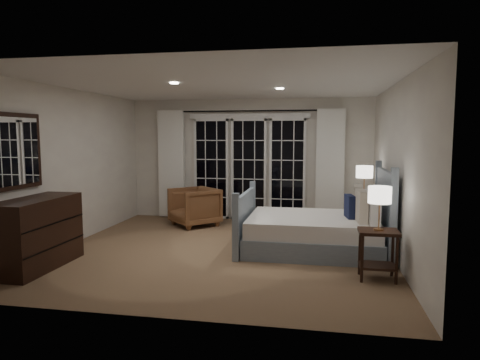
% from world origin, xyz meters
% --- Properties ---
extents(floor, '(5.00, 5.00, 0.00)m').
position_xyz_m(floor, '(0.00, 0.00, 0.00)').
color(floor, '#836446').
rests_on(floor, ground).
extents(ceiling, '(5.00, 5.00, 0.00)m').
position_xyz_m(ceiling, '(0.00, 0.00, 2.50)').
color(ceiling, silver).
rests_on(ceiling, wall_back).
extents(wall_left, '(0.02, 5.00, 2.50)m').
position_xyz_m(wall_left, '(-2.50, 0.00, 1.25)').
color(wall_left, beige).
rests_on(wall_left, floor).
extents(wall_right, '(0.02, 5.00, 2.50)m').
position_xyz_m(wall_right, '(2.50, 0.00, 1.25)').
color(wall_right, beige).
rests_on(wall_right, floor).
extents(wall_back, '(5.00, 0.02, 2.50)m').
position_xyz_m(wall_back, '(0.00, 2.50, 1.25)').
color(wall_back, beige).
rests_on(wall_back, floor).
extents(wall_front, '(5.00, 0.02, 2.50)m').
position_xyz_m(wall_front, '(0.00, -2.50, 1.25)').
color(wall_front, beige).
rests_on(wall_front, floor).
extents(french_doors, '(2.50, 0.04, 2.20)m').
position_xyz_m(french_doors, '(0.00, 2.46, 1.09)').
color(french_doors, black).
rests_on(french_doors, wall_back).
extents(curtain_rod, '(3.50, 0.03, 0.03)m').
position_xyz_m(curtain_rod, '(0.00, 2.40, 2.25)').
color(curtain_rod, black).
rests_on(curtain_rod, wall_back).
extents(curtain_left, '(0.55, 0.10, 2.25)m').
position_xyz_m(curtain_left, '(-1.65, 2.38, 1.15)').
color(curtain_left, white).
rests_on(curtain_left, curtain_rod).
extents(curtain_right, '(0.55, 0.10, 2.25)m').
position_xyz_m(curtain_right, '(1.65, 2.38, 1.15)').
color(curtain_right, white).
rests_on(curtain_right, curtain_rod).
extents(downlight_a, '(0.12, 0.12, 0.01)m').
position_xyz_m(downlight_a, '(0.80, 0.60, 2.49)').
color(downlight_a, white).
rests_on(downlight_a, ceiling).
extents(downlight_b, '(0.12, 0.12, 0.01)m').
position_xyz_m(downlight_b, '(-0.60, -0.40, 2.49)').
color(downlight_b, white).
rests_on(downlight_b, ceiling).
extents(bed, '(2.15, 1.54, 1.25)m').
position_xyz_m(bed, '(1.42, 0.25, 0.32)').
color(bed, gray).
rests_on(bed, floor).
extents(nightstand_left, '(0.47, 0.38, 0.61)m').
position_xyz_m(nightstand_left, '(2.16, -0.96, 0.40)').
color(nightstand_left, black).
rests_on(nightstand_left, floor).
extents(nightstand_right, '(0.51, 0.41, 0.66)m').
position_xyz_m(nightstand_right, '(2.22, 1.50, 0.44)').
color(nightstand_right, black).
rests_on(nightstand_right, floor).
extents(lamp_left, '(0.28, 0.28, 0.53)m').
position_xyz_m(lamp_left, '(2.16, -0.96, 1.04)').
color(lamp_left, '#B37947').
rests_on(lamp_left, nightstand_left).
extents(lamp_right, '(0.29, 0.29, 0.56)m').
position_xyz_m(lamp_right, '(2.22, 1.50, 1.11)').
color(lamp_right, '#B37947').
rests_on(lamp_right, nightstand_right).
extents(armchair, '(1.14, 1.14, 0.74)m').
position_xyz_m(armchair, '(-0.94, 1.66, 0.37)').
color(armchair, brown).
rests_on(armchair, floor).
extents(dresser, '(0.56, 1.32, 0.93)m').
position_xyz_m(dresser, '(-2.23, -1.29, 0.47)').
color(dresser, black).
rests_on(dresser, floor).
extents(mirror, '(0.05, 0.85, 1.00)m').
position_xyz_m(mirror, '(-2.47, -1.29, 1.55)').
color(mirror, black).
rests_on(mirror, wall_left).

